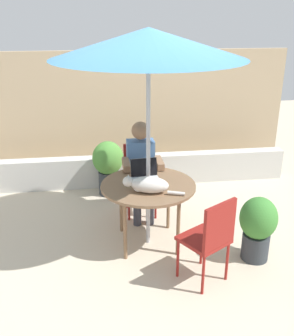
{
  "coord_description": "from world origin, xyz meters",
  "views": [
    {
      "loc": [
        -0.53,
        -3.84,
        2.49
      ],
      "look_at": [
        0.0,
        0.1,
        0.88
      ],
      "focal_mm": 41.84,
      "sensor_mm": 36.0,
      "label": 1
    }
  ],
  "objects_px": {
    "patio_umbrella": "(148,43)",
    "chair_empty": "(211,235)",
    "potted_plant_by_chair": "(108,164)",
    "person_seated": "(141,165)",
    "laptop": "(145,173)",
    "potted_plant_near_fence": "(258,225)",
    "cat": "(147,185)",
    "patio_table": "(148,189)",
    "chair_occupied": "(140,173)"
  },
  "relations": [
    {
      "from": "cat",
      "to": "potted_plant_by_chair",
      "type": "distance_m",
      "value": 1.62
    },
    {
      "from": "patio_table",
      "to": "chair_occupied",
      "type": "bearing_deg",
      "value": 90.0
    },
    {
      "from": "chair_occupied",
      "to": "potted_plant_by_chair",
      "type": "bearing_deg",
      "value": 124.96
    },
    {
      "from": "chair_empty",
      "to": "potted_plant_by_chair",
      "type": "bearing_deg",
      "value": 112.21
    },
    {
      "from": "chair_empty",
      "to": "potted_plant_near_fence",
      "type": "bearing_deg",
      "value": 28.2
    },
    {
      "from": "chair_occupied",
      "to": "cat",
      "type": "xyz_separation_m",
      "value": [
        -0.04,
        -0.99,
        0.28
      ]
    },
    {
      "from": "chair_occupied",
      "to": "person_seated",
      "type": "relative_size",
      "value": 0.73
    },
    {
      "from": "person_seated",
      "to": "potted_plant_near_fence",
      "type": "relative_size",
      "value": 1.73
    },
    {
      "from": "chair_empty",
      "to": "cat",
      "type": "relative_size",
      "value": 1.45
    },
    {
      "from": "cat",
      "to": "person_seated",
      "type": "bearing_deg",
      "value": 87.37
    },
    {
      "from": "laptop",
      "to": "chair_occupied",
      "type": "bearing_deg",
      "value": 88.45
    },
    {
      "from": "person_seated",
      "to": "laptop",
      "type": "distance_m",
      "value": 0.48
    },
    {
      "from": "person_seated",
      "to": "cat",
      "type": "bearing_deg",
      "value": -92.63
    },
    {
      "from": "cat",
      "to": "chair_occupied",
      "type": "bearing_deg",
      "value": 87.79
    },
    {
      "from": "patio_table",
      "to": "potted_plant_by_chair",
      "type": "height_order",
      "value": "potted_plant_by_chair"
    },
    {
      "from": "patio_umbrella",
      "to": "potted_plant_by_chair",
      "type": "xyz_separation_m",
      "value": [
        -0.39,
        1.35,
        -1.74
      ]
    },
    {
      "from": "person_seated",
      "to": "potted_plant_near_fence",
      "type": "bearing_deg",
      "value": -45.12
    },
    {
      "from": "chair_occupied",
      "to": "chair_empty",
      "type": "relative_size",
      "value": 1.0
    },
    {
      "from": "chair_empty",
      "to": "potted_plant_near_fence",
      "type": "distance_m",
      "value": 0.7
    },
    {
      "from": "patio_umbrella",
      "to": "person_seated",
      "type": "height_order",
      "value": "patio_umbrella"
    },
    {
      "from": "patio_umbrella",
      "to": "laptop",
      "type": "height_order",
      "value": "patio_umbrella"
    },
    {
      "from": "potted_plant_by_chair",
      "to": "patio_table",
      "type": "bearing_deg",
      "value": -73.94
    },
    {
      "from": "patio_table",
      "to": "potted_plant_by_chair",
      "type": "distance_m",
      "value": 1.42
    },
    {
      "from": "chair_empty",
      "to": "potted_plant_by_chair",
      "type": "distance_m",
      "value": 2.31
    },
    {
      "from": "laptop",
      "to": "patio_table",
      "type": "bearing_deg",
      "value": -84.02
    },
    {
      "from": "laptop",
      "to": "cat",
      "type": "relative_size",
      "value": 0.51
    },
    {
      "from": "potted_plant_near_fence",
      "to": "potted_plant_by_chair",
      "type": "height_order",
      "value": "potted_plant_by_chair"
    },
    {
      "from": "patio_umbrella",
      "to": "cat",
      "type": "relative_size",
      "value": 3.76
    },
    {
      "from": "patio_table",
      "to": "laptop",
      "type": "relative_size",
      "value": 3.24
    },
    {
      "from": "chair_occupied",
      "to": "potted_plant_near_fence",
      "type": "xyz_separation_m",
      "value": [
        1.09,
        -1.26,
        -0.13
      ]
    },
    {
      "from": "person_seated",
      "to": "chair_empty",
      "type": "bearing_deg",
      "value": -71.22
    },
    {
      "from": "patio_umbrella",
      "to": "potted_plant_by_chair",
      "type": "height_order",
      "value": "patio_umbrella"
    },
    {
      "from": "chair_occupied",
      "to": "potted_plant_by_chair",
      "type": "height_order",
      "value": "chair_occupied"
    },
    {
      "from": "patio_table",
      "to": "potted_plant_near_fence",
      "type": "height_order",
      "value": "patio_table"
    },
    {
      "from": "patio_table",
      "to": "potted_plant_by_chair",
      "type": "bearing_deg",
      "value": 106.06
    },
    {
      "from": "patio_table",
      "to": "patio_umbrella",
      "type": "xyz_separation_m",
      "value": [
        0.0,
        0.0,
        1.53
      ]
    },
    {
      "from": "cat",
      "to": "potted_plant_near_fence",
      "type": "distance_m",
      "value": 1.24
    },
    {
      "from": "potted_plant_near_fence",
      "to": "cat",
      "type": "bearing_deg",
      "value": 166.73
    },
    {
      "from": "patio_table",
      "to": "potted_plant_by_chair",
      "type": "xyz_separation_m",
      "value": [
        -0.39,
        1.35,
        -0.21
      ]
    },
    {
      "from": "patio_table",
      "to": "chair_empty",
      "type": "relative_size",
      "value": 1.15
    },
    {
      "from": "cat",
      "to": "potted_plant_by_chair",
      "type": "relative_size",
      "value": 0.79
    },
    {
      "from": "chair_occupied",
      "to": "laptop",
      "type": "bearing_deg",
      "value": -91.55
    },
    {
      "from": "chair_empty",
      "to": "potted_plant_by_chair",
      "type": "xyz_separation_m",
      "value": [
        -0.87,
        2.14,
        -0.07
      ]
    },
    {
      "from": "person_seated",
      "to": "laptop",
      "type": "bearing_deg",
      "value": -92.07
    },
    {
      "from": "patio_umbrella",
      "to": "chair_empty",
      "type": "xyz_separation_m",
      "value": [
        0.48,
        -0.79,
        -1.66
      ]
    },
    {
      "from": "potted_plant_by_chair",
      "to": "patio_umbrella",
      "type": "bearing_deg",
      "value": -73.94
    },
    {
      "from": "laptop",
      "to": "potted_plant_near_fence",
      "type": "distance_m",
      "value": 1.34
    },
    {
      "from": "patio_table",
      "to": "chair_occupied",
      "type": "xyz_separation_m",
      "value": [
        0.0,
        0.8,
        -0.14
      ]
    },
    {
      "from": "person_seated",
      "to": "patio_umbrella",
      "type": "bearing_deg",
      "value": -90.0
    },
    {
      "from": "chair_empty",
      "to": "cat",
      "type": "height_order",
      "value": "cat"
    }
  ]
}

